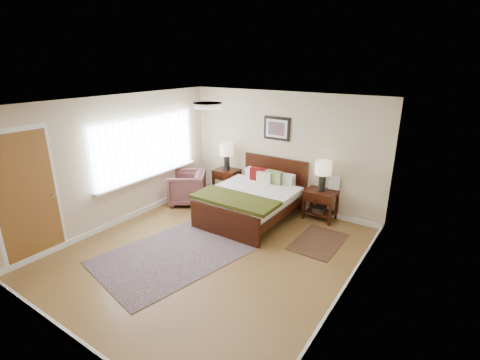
% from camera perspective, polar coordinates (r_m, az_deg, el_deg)
% --- Properties ---
extents(floor, '(5.00, 5.00, 0.00)m').
position_cam_1_polar(floor, '(6.08, -4.64, -11.62)').
color(floor, brown).
rests_on(floor, ground).
extents(back_wall, '(4.50, 0.04, 2.50)m').
position_cam_1_polar(back_wall, '(7.57, 6.96, 4.81)').
color(back_wall, '#C1AC8B').
rests_on(back_wall, ground).
extents(front_wall, '(4.50, 0.04, 2.50)m').
position_cam_1_polar(front_wall, '(4.09, -27.76, -10.13)').
color(front_wall, '#C1AC8B').
rests_on(front_wall, ground).
extents(left_wall, '(0.04, 5.00, 2.50)m').
position_cam_1_polar(left_wall, '(7.12, -19.28, 2.96)').
color(left_wall, '#C1AC8B').
rests_on(left_wall, ground).
extents(right_wall, '(0.04, 5.00, 2.50)m').
position_cam_1_polar(right_wall, '(4.58, 17.71, -5.67)').
color(right_wall, '#C1AC8B').
rests_on(right_wall, ground).
extents(ceiling, '(4.50, 5.00, 0.02)m').
position_cam_1_polar(ceiling, '(5.27, -5.37, 12.49)').
color(ceiling, white).
rests_on(ceiling, back_wall).
extents(window, '(0.11, 2.72, 1.32)m').
position_cam_1_polar(window, '(7.47, -14.90, 5.12)').
color(window, silver).
rests_on(window, left_wall).
extents(door, '(0.06, 1.00, 2.18)m').
position_cam_1_polar(door, '(6.33, -31.55, -2.53)').
color(door, silver).
rests_on(door, ground).
extents(ceil_fixture, '(0.44, 0.44, 0.08)m').
position_cam_1_polar(ceil_fixture, '(5.27, -5.36, 12.12)').
color(ceil_fixture, white).
rests_on(ceil_fixture, ceiling).
extents(bed, '(1.65, 1.99, 1.07)m').
position_cam_1_polar(bed, '(7.05, 2.05, -2.58)').
color(bed, black).
rests_on(bed, ground).
extents(wall_art, '(0.62, 0.05, 0.50)m').
position_cam_1_polar(wall_art, '(7.50, 6.05, 8.40)').
color(wall_art, black).
rests_on(wall_art, back_wall).
extents(nightstand_left, '(0.55, 0.49, 0.65)m').
position_cam_1_polar(nightstand_left, '(8.23, -2.24, 0.86)').
color(nightstand_left, black).
rests_on(nightstand_left, ground).
extents(nightstand_right, '(0.62, 0.46, 0.61)m').
position_cam_1_polar(nightstand_right, '(7.24, 13.04, -3.49)').
color(nightstand_right, black).
rests_on(nightstand_right, ground).
extents(lamp_left, '(0.32, 0.32, 0.61)m').
position_cam_1_polar(lamp_left, '(8.09, -2.20, 4.60)').
color(lamp_left, black).
rests_on(lamp_left, nightstand_left).
extents(lamp_right, '(0.32, 0.32, 0.61)m').
position_cam_1_polar(lamp_right, '(7.03, 13.48, 1.48)').
color(lamp_right, black).
rests_on(lamp_right, nightstand_right).
extents(armchair, '(1.10, 1.09, 0.73)m').
position_cam_1_polar(armchair, '(7.95, -8.69, -1.26)').
color(armchair, brown).
rests_on(armchair, ground).
extents(rug_persian, '(2.16, 2.70, 0.01)m').
position_cam_1_polar(rug_persian, '(6.05, -10.99, -12.01)').
color(rug_persian, '#0C0B38').
rests_on(rug_persian, ground).
extents(rug_navy, '(0.78, 1.16, 0.01)m').
position_cam_1_polar(rug_navy, '(6.50, 12.79, -9.83)').
color(rug_navy, black).
rests_on(rug_navy, ground).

